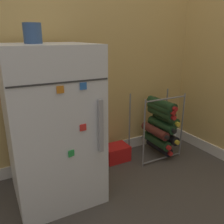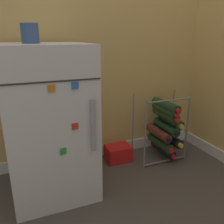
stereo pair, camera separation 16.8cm
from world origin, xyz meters
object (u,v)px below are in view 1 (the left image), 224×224
object	(u,v)px
mini_fridge	(52,124)
fridge_top_cup	(33,33)
wine_rack	(161,125)
soda_box	(116,153)

from	to	relation	value
mini_fridge	fridge_top_cup	xyz separation A→B (m)	(-0.07, -0.01, 0.53)
mini_fridge	wine_rack	distance (m)	0.96
mini_fridge	soda_box	xyz separation A→B (m)	(0.55, 0.18, -0.41)
mini_fridge	wine_rack	bearing A→B (deg)	5.39
soda_box	fridge_top_cup	xyz separation A→B (m)	(-0.62, -0.19, 0.94)
soda_box	fridge_top_cup	world-z (taller)	fridge_top_cup
fridge_top_cup	wine_rack	bearing A→B (deg)	5.85
soda_box	fridge_top_cup	bearing A→B (deg)	-162.53
mini_fridge	fridge_top_cup	bearing A→B (deg)	-167.88
wine_rack	fridge_top_cup	xyz separation A→B (m)	(-1.00, -0.10, 0.73)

